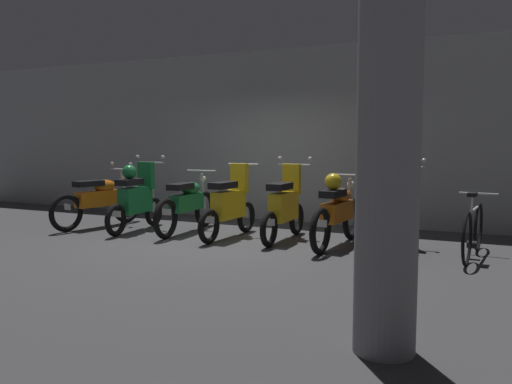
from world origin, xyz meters
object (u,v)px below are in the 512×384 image
at_px(motorbike_slot_3, 230,205).
at_px(support_pillar, 389,125).
at_px(motorbike_slot_5, 337,211).
at_px(motorbike_slot_6, 400,213).
at_px(bicycle, 473,231).
at_px(motorbike_slot_4, 285,206).
at_px(motorbike_slot_0, 99,200).
at_px(motorbike_slot_2, 187,204).
at_px(motorbike_slot_1, 136,198).

distance_m(motorbike_slot_3, support_pillar, 4.93).
relative_size(motorbike_slot_5, support_pillar, 0.59).
xyz_separation_m(motorbike_slot_6, bicycle, (0.96, -0.08, -0.17)).
distance_m(motorbike_slot_3, motorbike_slot_6, 2.63).
bearing_deg(motorbike_slot_6, motorbike_slot_4, 178.03).
distance_m(motorbike_slot_5, support_pillar, 4.07).
distance_m(motorbike_slot_3, motorbike_slot_5, 1.75).
bearing_deg(motorbike_slot_0, bicycle, 0.56).
bearing_deg(motorbike_slot_4, motorbike_slot_6, -1.97).
bearing_deg(motorbike_slot_5, motorbike_slot_2, 177.97).
height_order(bicycle, support_pillar, support_pillar).
bearing_deg(bicycle, motorbike_slot_0, -179.44).
relative_size(motorbike_slot_0, motorbike_slot_2, 0.99).
height_order(motorbike_slot_2, motorbike_slot_6, motorbike_slot_6).
bearing_deg(motorbike_slot_0, motorbike_slot_3, 0.92).
distance_m(motorbike_slot_4, motorbike_slot_5, 0.89).
relative_size(bicycle, support_pillar, 0.53).
xyz_separation_m(motorbike_slot_1, motorbike_slot_3, (1.76, 0.10, -0.04)).
height_order(motorbike_slot_0, motorbike_slot_3, motorbike_slot_3).
distance_m(motorbike_slot_5, motorbike_slot_6, 0.88).
height_order(motorbike_slot_4, motorbike_slot_5, motorbike_slot_4).
xyz_separation_m(motorbike_slot_3, support_pillar, (3.17, -3.61, 1.12)).
relative_size(motorbike_slot_0, motorbike_slot_5, 0.99).
bearing_deg(motorbike_slot_5, motorbike_slot_0, -179.01).
height_order(motorbike_slot_3, motorbike_slot_4, motorbike_slot_4).
relative_size(motorbike_slot_0, bicycle, 1.12).
bearing_deg(motorbike_slot_1, support_pillar, -35.52).
xyz_separation_m(motorbike_slot_3, motorbike_slot_5, (1.75, 0.03, 0.00)).
distance_m(motorbike_slot_2, bicycle, 4.48).
bearing_deg(motorbike_slot_5, motorbike_slot_6, 4.29).
xyz_separation_m(motorbike_slot_1, bicycle, (5.35, 0.12, -0.21)).
xyz_separation_m(motorbike_slot_2, bicycle, (4.47, -0.11, -0.13)).
bearing_deg(bicycle, motorbike_slot_1, -178.75).
xyz_separation_m(motorbike_slot_0, motorbike_slot_5, (4.38, 0.08, 0.03)).
bearing_deg(support_pillar, motorbike_slot_1, 144.48).
bearing_deg(motorbike_slot_3, motorbike_slot_4, 10.36).
relative_size(motorbike_slot_4, motorbike_slot_5, 0.86).
bearing_deg(support_pillar, motorbike_slot_3, 131.23).
distance_m(motorbike_slot_1, support_pillar, 6.15).
bearing_deg(motorbike_slot_3, motorbike_slot_5, 1.10).
height_order(motorbike_slot_0, support_pillar, support_pillar).
relative_size(motorbike_slot_0, motorbike_slot_1, 1.15).
bearing_deg(motorbike_slot_6, motorbike_slot_0, -178.46).
distance_m(motorbike_slot_0, motorbike_slot_1, 0.88).
distance_m(motorbike_slot_2, motorbike_slot_3, 0.89).
bearing_deg(bicycle, motorbike_slot_5, 179.54).
xyz_separation_m(motorbike_slot_2, motorbike_slot_5, (2.63, -0.09, 0.04)).
relative_size(motorbike_slot_1, motorbike_slot_4, 1.00).
bearing_deg(motorbike_slot_1, motorbike_slot_6, 2.57).
distance_m(motorbike_slot_6, bicycle, 0.98).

